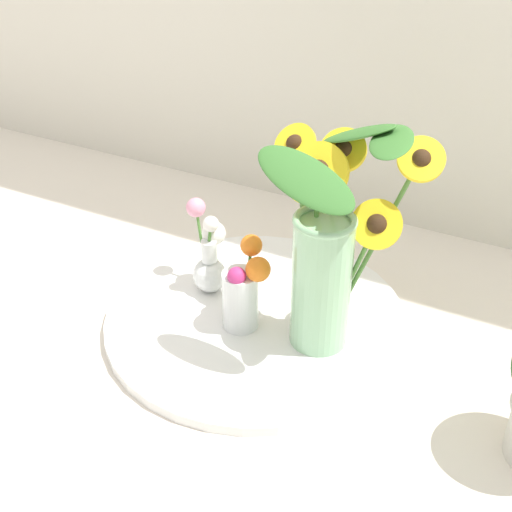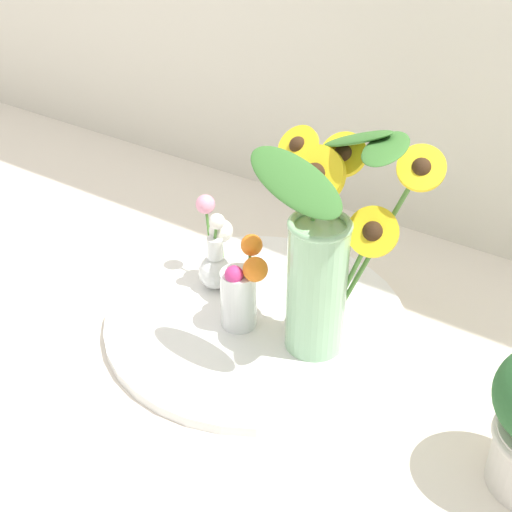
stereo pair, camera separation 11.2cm
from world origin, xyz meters
name	(u,v)px [view 2 (the right image)]	position (x,y,z in m)	size (l,w,h in m)	color
ground_plane	(240,364)	(0.00, 0.00, 0.00)	(6.00, 6.00, 0.00)	silver
serving_tray	(256,319)	(-0.03, 0.10, 0.01)	(0.50, 0.50, 0.02)	white
mason_jar_sunflowers	(322,252)	(0.08, 0.10, 0.18)	(0.26, 0.22, 0.37)	#99CC9E
vase_small_center	(242,289)	(-0.04, 0.07, 0.09)	(0.08, 0.08, 0.15)	white
vase_bulb_right	(216,253)	(-0.14, 0.13, 0.08)	(0.09, 0.08, 0.15)	white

